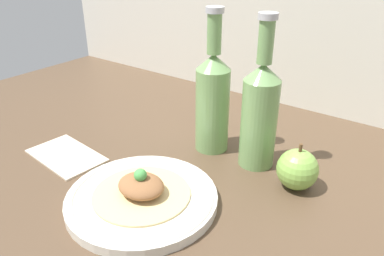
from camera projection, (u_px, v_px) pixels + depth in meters
The scene contains 7 objects.
ground_plane at pixel (182, 200), 73.01cm from camera, with size 180.00×110.00×4.00cm, color brown.
plate at pixel (142, 198), 68.42cm from camera, with size 27.70×27.70×2.21cm.
plated_food at pixel (141, 188), 67.47cm from camera, with size 17.84×17.84×5.49cm.
cider_bottle_left at pixel (213, 99), 82.05cm from camera, with size 7.52×7.52×31.73cm.
cider_bottle_right at pixel (260, 111), 75.95cm from camera, with size 7.52×7.52×31.73cm.
apple at pixel (297, 169), 71.72cm from camera, with size 8.02×8.02×9.56cm.
napkin at pixel (66, 155), 83.66cm from camera, with size 18.61×12.32×0.80cm.
Camera 1 is at (36.62, -46.27, 43.27)cm, focal length 35.00 mm.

